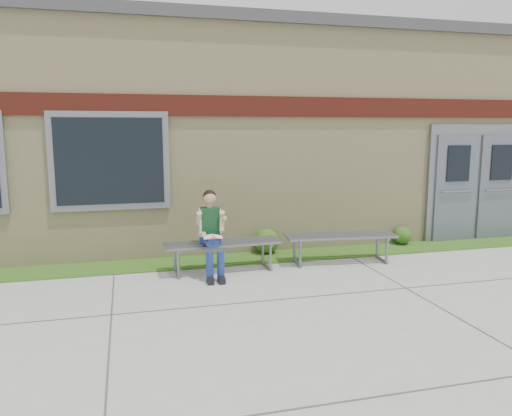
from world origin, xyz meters
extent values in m
plane|color=#9E9E99|center=(0.00, 0.00, 0.00)|extent=(80.00, 80.00, 0.00)
cube|color=#2D5416|center=(0.00, 2.60, 0.01)|extent=(16.00, 0.80, 0.02)
cube|color=beige|center=(0.00, 6.00, 2.00)|extent=(16.00, 6.00, 4.00)
cube|color=#3F3F42|center=(0.00, 6.00, 4.10)|extent=(16.20, 6.20, 0.20)
cube|color=maroon|center=(0.00, 2.97, 2.60)|extent=(16.00, 0.06, 0.35)
cube|color=slate|center=(-3.00, 2.96, 1.70)|extent=(1.90, 0.08, 1.60)
cube|color=black|center=(-3.00, 2.92, 1.70)|extent=(1.70, 0.04, 1.40)
cube|color=slate|center=(4.00, 2.96, 1.15)|extent=(2.20, 0.08, 2.30)
cube|color=#565C67|center=(3.50, 2.91, 1.05)|extent=(0.92, 0.06, 2.10)
cube|color=#565C67|center=(4.50, 2.91, 1.05)|extent=(0.92, 0.06, 2.10)
cube|color=slate|center=(-1.34, 2.00, 0.45)|extent=(1.83, 0.57, 0.04)
cube|color=slate|center=(-2.06, 2.00, 0.21)|extent=(0.06, 0.50, 0.41)
cube|color=slate|center=(-0.61, 2.00, 0.21)|extent=(0.06, 0.50, 0.41)
cube|color=slate|center=(0.66, 2.00, 0.46)|extent=(1.88, 0.70, 0.04)
cube|color=slate|center=(-0.07, 2.00, 0.21)|extent=(0.10, 0.51, 0.42)
cube|color=slate|center=(1.40, 2.00, 0.21)|extent=(0.10, 0.51, 0.42)
cube|color=navy|center=(-1.54, 1.95, 0.54)|extent=(0.32, 0.23, 0.15)
cube|color=#0F381A|center=(-1.54, 1.93, 0.83)|extent=(0.30, 0.20, 0.42)
sphere|color=tan|center=(-1.54, 1.92, 1.19)|extent=(0.20, 0.20, 0.19)
sphere|color=black|center=(-1.54, 1.94, 1.21)|extent=(0.21, 0.21, 0.20)
cylinder|color=navy|center=(-1.64, 1.72, 0.56)|extent=(0.16, 0.39, 0.14)
cylinder|color=navy|center=(-1.47, 1.71, 0.56)|extent=(0.16, 0.39, 0.14)
cylinder|color=navy|center=(-1.63, 1.50, 0.23)|extent=(0.11, 0.11, 0.46)
cylinder|color=navy|center=(-1.46, 1.49, 0.23)|extent=(0.11, 0.11, 0.46)
cube|color=black|center=(-1.63, 1.43, 0.05)|extent=(0.10, 0.24, 0.09)
cube|color=black|center=(-1.47, 1.43, 0.05)|extent=(0.10, 0.24, 0.09)
cylinder|color=tan|center=(-1.72, 1.89, 0.88)|extent=(0.09, 0.21, 0.24)
cylinder|color=tan|center=(-1.37, 1.87, 0.88)|extent=(0.09, 0.21, 0.24)
cube|color=white|center=(-1.56, 1.60, 0.65)|extent=(0.29, 0.21, 0.01)
cube|color=#D65082|center=(-1.56, 1.60, 0.64)|extent=(0.29, 0.22, 0.01)
sphere|color=#6ED037|center=(-1.35, 1.74, 0.89)|extent=(0.08, 0.08, 0.08)
sphere|color=#2D5416|center=(-0.38, 2.85, 0.24)|extent=(0.44, 0.44, 0.44)
sphere|color=#2D5416|center=(2.34, 2.85, 0.19)|extent=(0.34, 0.34, 0.34)
camera|label=1|loc=(-2.76, -5.50, 2.25)|focal=35.00mm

